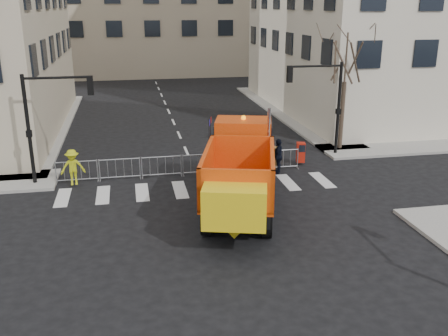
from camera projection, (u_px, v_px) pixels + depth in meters
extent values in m
plane|color=black|center=(225.00, 238.00, 18.93)|extent=(120.00, 120.00, 0.00)
cube|color=gray|center=(194.00, 168.00, 26.83)|extent=(64.00, 5.00, 0.15)
cylinder|color=black|center=(29.00, 132.00, 23.62)|extent=(0.18, 0.18, 5.40)
cylinder|color=black|center=(338.00, 110.00, 28.50)|extent=(0.18, 0.18, 5.40)
cube|color=black|center=(241.00, 185.00, 21.51)|extent=(4.56, 8.26, 0.49)
cylinder|color=black|center=(220.00, 172.00, 24.42)|extent=(0.69, 1.26, 1.20)
cylinder|color=black|center=(267.00, 174.00, 24.24)|extent=(0.69, 1.26, 1.20)
cylinder|color=black|center=(211.00, 206.00, 20.38)|extent=(0.69, 1.26, 1.20)
cylinder|color=black|center=(267.00, 207.00, 20.21)|extent=(0.69, 1.26, 1.20)
cylinder|color=black|center=(207.00, 220.00, 19.04)|extent=(0.69, 1.26, 1.20)
cylinder|color=black|center=(267.00, 222.00, 18.86)|extent=(0.69, 1.26, 1.20)
cube|color=#CC3F0B|center=(244.00, 146.00, 24.58)|extent=(2.68, 2.31, 1.09)
cube|color=#CC3F0B|center=(243.00, 140.00, 23.03)|extent=(2.90, 2.37, 1.97)
cylinder|color=silver|center=(268.00, 137.00, 22.04)|extent=(0.15, 0.15, 2.62)
cube|color=#CC3F0B|center=(239.00, 171.00, 19.70)|extent=(3.94, 5.37, 1.80)
cube|color=yellow|center=(234.00, 207.00, 17.00)|extent=(2.40, 1.65, 1.42)
cube|color=brown|center=(246.00, 156.00, 26.68)|extent=(3.54, 1.56, 1.23)
imported|color=black|center=(249.00, 159.00, 25.66)|extent=(0.76, 0.70, 1.75)
imported|color=black|center=(266.00, 157.00, 25.81)|extent=(0.97, 0.79, 1.87)
imported|color=black|center=(278.00, 156.00, 25.94)|extent=(0.90, 1.17, 1.85)
imported|color=#B8BD16|center=(73.00, 167.00, 23.84)|extent=(1.19, 0.75, 1.75)
cube|color=#B71C0E|center=(301.00, 152.00, 27.39)|extent=(0.52, 0.48, 1.10)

